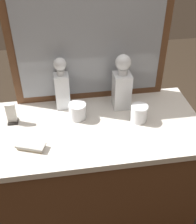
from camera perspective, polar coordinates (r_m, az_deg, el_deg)
ground_plane at (r=2.08m, az=0.00°, el=-21.72°), size 6.00×6.00×0.00m
dresser at (r=1.72m, az=0.00°, el=-14.02°), size 1.05×0.55×0.88m
dresser_mirror at (r=1.44m, az=-1.63°, el=15.02°), size 0.82×0.03×0.71m
crystal_decanter_front at (r=1.48m, az=-7.29°, el=4.83°), size 0.07×0.07×0.29m
crystal_decanter_far_left at (r=1.47m, az=4.85°, el=5.10°), size 0.09×0.09×0.30m
crystal_tumbler_rear at (r=1.43m, az=-4.17°, el=0.05°), size 0.09×0.09×0.08m
crystal_tumbler_far_right at (r=1.42m, az=8.29°, el=-0.38°), size 0.08×0.08×0.09m
silver_brush_right at (r=1.31m, az=-13.46°, el=-6.74°), size 0.14×0.10×0.02m
napkin_holder at (r=1.46m, az=-17.11°, el=-0.56°), size 0.05×0.05×0.11m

